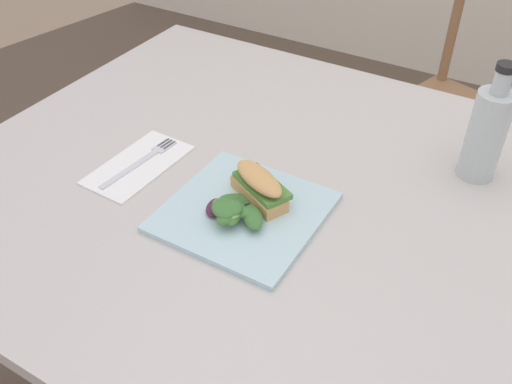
% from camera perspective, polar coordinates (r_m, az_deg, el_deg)
% --- Properties ---
extents(dining_table, '(1.18, 0.98, 0.74)m').
position_cam_1_polar(dining_table, '(1.08, 1.85, -4.30)').
color(dining_table, '#BCB7AD').
rests_on(dining_table, ground).
extents(chair_wooden_far, '(0.50, 0.50, 0.87)m').
position_cam_1_polar(chair_wooden_far, '(1.89, 20.35, 7.60)').
color(chair_wooden_far, '#8E6642').
rests_on(chair_wooden_far, ground).
extents(plate_lunch, '(0.25, 0.25, 0.01)m').
position_cam_1_polar(plate_lunch, '(0.94, -1.25, -2.04)').
color(plate_lunch, silver).
rests_on(plate_lunch, dining_table).
extents(sandwich_half_front, '(0.12, 0.10, 0.06)m').
position_cam_1_polar(sandwich_half_front, '(0.94, 0.36, 0.67)').
color(sandwich_half_front, tan).
rests_on(sandwich_half_front, plate_lunch).
extents(salad_mixed_greens, '(0.12, 0.11, 0.03)m').
position_cam_1_polar(salad_mixed_greens, '(0.91, -2.33, -1.91)').
color(salad_mixed_greens, '#4C2338').
rests_on(salad_mixed_greens, plate_lunch).
extents(napkin_folded, '(0.12, 0.21, 0.00)m').
position_cam_1_polar(napkin_folded, '(1.07, -11.88, 2.73)').
color(napkin_folded, white).
rests_on(napkin_folded, dining_table).
extents(fork_on_napkin, '(0.04, 0.19, 0.00)m').
position_cam_1_polar(fork_on_napkin, '(1.08, -11.25, 3.33)').
color(fork_on_napkin, silver).
rests_on(fork_on_napkin, napkin_folded).
extents(bottle_cold_brew, '(0.07, 0.07, 0.22)m').
position_cam_1_polar(bottle_cold_brew, '(1.06, 22.28, 5.10)').
color(bottle_cold_brew, black).
rests_on(bottle_cold_brew, dining_table).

